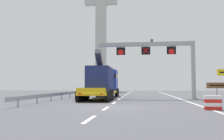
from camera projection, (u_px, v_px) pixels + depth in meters
ground at (115, 108)px, 16.82m from camera, size 112.00×112.00×0.00m
lane_markings at (126, 95)px, 39.31m from camera, size 0.20×59.85×0.01m
edge_line_right at (179, 99)px, 28.00m from camera, size 0.20×63.00×0.01m
overhead_lane_gantry at (159, 53)px, 27.66m from camera, size 11.16×0.90×6.82m
heavy_haul_truck_yellow at (104, 82)px, 29.58m from camera, size 3.13×14.09×5.30m
tourist_info_sign_brown at (217, 87)px, 22.92m from camera, size 1.88×0.15×1.81m
crash_barrier_striped at (213, 103)px, 15.27m from camera, size 1.04×0.59×0.90m
guardrail_left at (76, 92)px, 33.24m from camera, size 0.13×35.43×0.76m
bridge_pylon_distant at (101, 18)px, 66.80m from camera, size 9.00×2.00×39.52m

